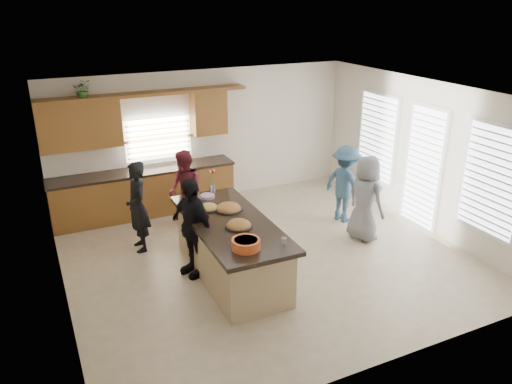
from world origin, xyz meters
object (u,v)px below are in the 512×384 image
island (231,250)px  woman_right_front (365,198)px  salad_bowl (246,244)px  woman_left_mid (185,190)px  woman_left_front (192,227)px  woman_left_back (138,207)px  woman_right_back (345,184)px

island → woman_right_front: bearing=4.5°
salad_bowl → woman_left_mid: size_ratio=0.26×
woman_left_front → woman_left_mid: bearing=147.2°
woman_left_mid → woman_right_front: (2.78, -1.85, 0.03)m
island → woman_left_back: woman_left_back is taller
woman_left_back → woman_left_front: 1.33m
woman_left_back → woman_right_back: 3.98m
island → woman_left_mid: (-0.09, 2.02, 0.31)m
woman_left_front → woman_right_front: 3.22m
woman_left_back → salad_bowl: bearing=20.3°
woman_right_back → woman_right_front: size_ratio=0.96×
island → woman_left_mid: size_ratio=1.78×
island → woman_left_mid: woman_left_mid is taller
woman_left_front → woman_right_front: size_ratio=1.03×
woman_left_back → woman_right_back: bearing=81.7°
island → woman_left_mid: bearing=93.3°
salad_bowl → woman_right_front: size_ratio=0.25×
woman_left_mid → woman_right_back: size_ratio=1.00×
island → woman_right_back: woman_right_back is taller
woman_right_back → woman_right_front: 0.85m
island → woman_left_mid: 2.05m
salad_bowl → woman_right_back: woman_right_back is taller
salad_bowl → woman_left_front: bearing=106.6°
island → woman_right_back: size_ratio=1.78×
woman_left_back → woman_right_front: woman_left_back is taller
island → salad_bowl: 1.10m
woman_right_front → woman_left_mid: bearing=47.3°
woman_left_front → woman_right_front: woman_left_front is taller
island → woman_left_front: 0.71m
woman_left_mid → woman_right_back: 3.10m
island → woman_right_back: (2.85, 1.01, 0.31)m
salad_bowl → woman_right_back: 3.58m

